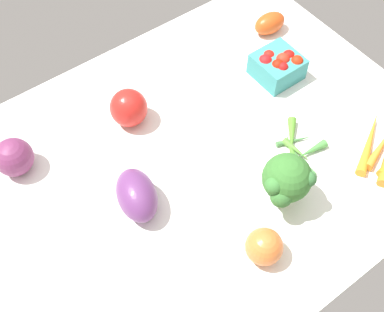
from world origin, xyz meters
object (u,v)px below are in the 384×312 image
at_px(okra_pile, 298,146).
at_px(broccoli_head, 287,180).
at_px(heirloom_tomato_orange, 264,247).
at_px(berry_basket, 278,65).
at_px(eggplant, 137,195).
at_px(roma_tomato, 270,23).
at_px(red_onion_near_basket, 14,157).
at_px(bell_pepper_red, 129,108).

xyz_separation_m(okra_pile, broccoli_head, (-0.11, -0.07, 0.07)).
bearing_deg(heirloom_tomato_orange, okra_pile, 32.35).
height_order(berry_basket, heirloom_tomato_orange, heirloom_tomato_orange).
xyz_separation_m(berry_basket, broccoli_head, (-0.22, -0.26, 0.04)).
distance_m(okra_pile, eggplant, 0.35).
bearing_deg(roma_tomato, eggplant, -153.18).
height_order(roma_tomato, heirloom_tomato_orange, heirloom_tomato_orange).
height_order(roma_tomato, red_onion_near_basket, red_onion_near_basket).
bearing_deg(berry_basket, heirloom_tomato_orange, -135.06).
distance_m(berry_basket, heirloom_tomato_orange, 0.45).
bearing_deg(roma_tomato, bell_pepper_red, -171.24).
distance_m(red_onion_near_basket, broccoli_head, 0.54).
height_order(berry_basket, eggplant, eggplant).
bearing_deg(eggplant, broccoli_head, -109.23).
distance_m(roma_tomato, red_onion_near_basket, 0.68).
height_order(eggplant, heirloom_tomato_orange, eggplant).
distance_m(broccoli_head, eggplant, 0.28).
bearing_deg(heirloom_tomato_orange, eggplant, 119.45).
xyz_separation_m(bell_pepper_red, heirloom_tomato_orange, (0.02, -0.41, -0.01)).
distance_m(eggplant, bell_pepper_red, 0.21).
relative_size(berry_basket, okra_pile, 0.70).
bearing_deg(roma_tomato, okra_pile, -117.68).
relative_size(broccoli_head, eggplant, 1.07).
distance_m(roma_tomato, broccoli_head, 0.49).
bearing_deg(heirloom_tomato_orange, berry_basket, 44.94).
distance_m(red_onion_near_basket, bell_pepper_red, 0.25).
relative_size(berry_basket, broccoli_head, 0.79).
relative_size(red_onion_near_basket, heirloom_tomato_orange, 1.14).
xyz_separation_m(roma_tomato, red_onion_near_basket, (-0.68, -0.00, 0.01)).
relative_size(red_onion_near_basket, bell_pepper_red, 0.94).
bearing_deg(bell_pepper_red, berry_basket, -14.53).
bearing_deg(bell_pepper_red, okra_pile, -48.70).
xyz_separation_m(red_onion_near_basket, heirloom_tomato_orange, (0.27, -0.44, -0.00)).
bearing_deg(okra_pile, berry_basket, 60.22).
bearing_deg(okra_pile, eggplant, 165.95).
xyz_separation_m(roma_tomato, eggplant, (-0.53, -0.22, 0.01)).
bearing_deg(berry_basket, broccoli_head, -130.23).
xyz_separation_m(berry_basket, heirloom_tomato_orange, (-0.32, -0.32, 0.00)).
distance_m(berry_basket, red_onion_near_basket, 0.61).
relative_size(broccoli_head, bell_pepper_red, 1.48).
bearing_deg(okra_pile, red_onion_near_basket, 148.31).
height_order(roma_tomato, eggplant, eggplant).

